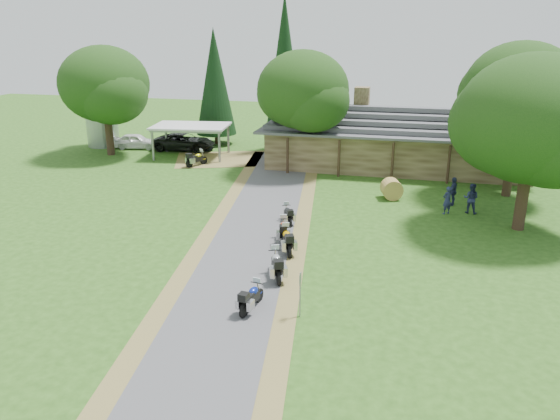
% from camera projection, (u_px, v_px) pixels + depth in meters
% --- Properties ---
extents(ground, '(120.00, 120.00, 0.00)m').
position_uv_depth(ground, '(232.00, 285.00, 24.28)').
color(ground, '#284D15').
rests_on(ground, ground).
extents(driveway, '(51.95, 51.95, 0.00)m').
position_uv_depth(driveway, '(248.00, 250.00, 28.07)').
color(driveway, '#404042').
rests_on(driveway, ground).
extents(lodge, '(21.40, 9.40, 4.90)m').
position_uv_depth(lodge, '(396.00, 136.00, 44.22)').
color(lodge, brown).
rests_on(lodge, ground).
extents(silo, '(3.09, 3.09, 5.93)m').
position_uv_depth(silo, '(101.00, 115.00, 51.50)').
color(silo, gray).
rests_on(silo, ground).
extents(carport, '(6.91, 5.06, 2.79)m').
position_uv_depth(carport, '(192.00, 141.00, 47.75)').
color(carport, silver).
rests_on(carport, ground).
extents(car_white_sedan, '(3.26, 5.65, 1.77)m').
position_uv_depth(car_white_sedan, '(136.00, 139.00, 51.07)').
color(car_white_sedan, white).
rests_on(car_white_sedan, ground).
extents(car_dark_suv, '(2.98, 6.30, 2.36)m').
position_uv_depth(car_dark_suv, '(184.00, 138.00, 50.27)').
color(car_dark_suv, black).
rests_on(car_dark_suv, ground).
extents(motorcycle_row_a, '(0.85, 1.81, 1.19)m').
position_uv_depth(motorcycle_row_a, '(252.00, 296.00, 22.01)').
color(motorcycle_row_a, navy).
rests_on(motorcycle_row_a, ground).
extents(motorcycle_row_b, '(1.32, 2.11, 1.37)m').
position_uv_depth(motorcycle_row_b, '(277.00, 264.00, 24.80)').
color(motorcycle_row_b, '#939699').
rests_on(motorcycle_row_b, ground).
extents(motorcycle_row_c, '(1.33, 2.08, 1.36)m').
position_uv_depth(motorcycle_row_c, '(287.00, 239.00, 27.68)').
color(motorcycle_row_c, '#E3A503').
rests_on(motorcycle_row_c, ground).
extents(motorcycle_row_d, '(1.03, 1.98, 1.29)m').
position_uv_depth(motorcycle_row_d, '(283.00, 229.00, 29.09)').
color(motorcycle_row_d, red).
rests_on(motorcycle_row_d, ground).
extents(motorcycle_row_e, '(1.18, 1.74, 1.14)m').
position_uv_depth(motorcycle_row_e, '(288.00, 214.00, 31.78)').
color(motorcycle_row_e, black).
rests_on(motorcycle_row_e, ground).
extents(motorcycle_carport_a, '(1.46, 1.99, 1.32)m').
position_uv_depth(motorcycle_carport_a, '(196.00, 158.00, 44.75)').
color(motorcycle_carport_a, '#CFCE14').
rests_on(motorcycle_carport_a, ground).
extents(person_a, '(0.72, 0.70, 2.05)m').
position_uv_depth(person_a, '(447.00, 198.00, 33.16)').
color(person_a, '#262D50').
rests_on(person_a, ground).
extents(person_b, '(0.72, 0.59, 2.21)m').
position_uv_depth(person_b, '(471.00, 196.00, 33.30)').
color(person_b, '#262D50').
rests_on(person_b, ground).
extents(person_c, '(0.56, 0.70, 2.17)m').
position_uv_depth(person_c, '(454.00, 189.00, 34.79)').
color(person_c, '#262D50').
rests_on(person_c, ground).
extents(hay_bale, '(1.60, 1.53, 1.34)m').
position_uv_depth(hay_bale, '(392.00, 189.00, 36.25)').
color(hay_bale, olive).
rests_on(hay_bale, ground).
extents(sign_post, '(0.34, 0.06, 1.91)m').
position_uv_depth(sign_post, '(300.00, 295.00, 21.34)').
color(sign_post, gray).
rests_on(sign_post, ground).
extents(oak_lodge_left, '(7.04, 7.04, 10.22)m').
position_uv_depth(oak_lodge_left, '(303.00, 106.00, 41.92)').
color(oak_lodge_left, '#12330F').
rests_on(oak_lodge_left, ground).
extents(oak_lodge_right, '(7.11, 7.11, 11.47)m').
position_uv_depth(oak_lodge_right, '(517.00, 111.00, 35.27)').
color(oak_lodge_right, '#12330F').
rests_on(oak_lodge_right, ground).
extents(oak_driveway, '(8.19, 8.19, 10.09)m').
position_uv_depth(oak_driveway, '(531.00, 141.00, 29.38)').
color(oak_driveway, '#12330F').
rests_on(oak_driveway, ground).
extents(oak_silo, '(7.70, 7.70, 10.01)m').
position_uv_depth(oak_silo, '(106.00, 98.00, 47.28)').
color(oak_silo, '#12330F').
rests_on(oak_silo, ground).
extents(cedar_near, '(3.62, 3.62, 13.77)m').
position_uv_depth(cedar_near, '(285.00, 74.00, 48.55)').
color(cedar_near, black).
rests_on(cedar_near, ground).
extents(cedar_far, '(3.83, 3.83, 10.89)m').
position_uv_depth(cedar_far, '(215.00, 87.00, 51.63)').
color(cedar_far, black).
rests_on(cedar_far, ground).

